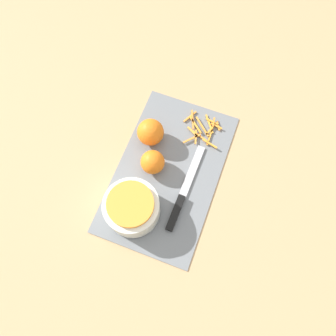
{
  "coord_description": "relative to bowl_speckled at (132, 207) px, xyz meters",
  "views": [
    {
      "loc": [
        -0.29,
        -0.11,
        0.88
      ],
      "look_at": [
        0.0,
        0.0,
        0.04
      ],
      "focal_mm": 35.0,
      "sensor_mm": 36.0,
      "label": 1
    }
  ],
  "objects": [
    {
      "name": "knife",
      "position": [
        0.07,
        -0.11,
        -0.04
      ],
      "size": [
        0.26,
        0.03,
        0.02
      ],
      "rotation": [
        0.0,
        0.0,
        -0.02
      ],
      "color": "black",
      "rests_on": "cutting_board"
    },
    {
      "name": "bowl_speckled",
      "position": [
        0.0,
        0.0,
        0.0
      ],
      "size": [
        0.15,
        0.15,
        0.09
      ],
      "color": "silver",
      "rests_on": "cutting_board"
    },
    {
      "name": "peel_pile",
      "position": [
        0.3,
        -0.1,
        -0.04
      ],
      "size": [
        0.12,
        0.12,
        0.01
      ],
      "color": "orange",
      "rests_on": "cutting_board"
    },
    {
      "name": "cutting_board",
      "position": [
        0.14,
        -0.05,
        -0.05
      ],
      "size": [
        0.47,
        0.28,
        0.01
      ],
      "color": "slate",
      "rests_on": "ground_plane"
    },
    {
      "name": "orange_left",
      "position": [
        0.14,
        -0.0,
        -0.01
      ],
      "size": [
        0.07,
        0.07,
        0.07
      ],
      "color": "orange",
      "rests_on": "cutting_board"
    },
    {
      "name": "orange_right",
      "position": [
        0.22,
        0.04,
        -0.0
      ],
      "size": [
        0.08,
        0.08,
        0.08
      ],
      "color": "orange",
      "rests_on": "cutting_board"
    },
    {
      "name": "ground_plane",
      "position": [
        0.14,
        -0.05,
        -0.05
      ],
      "size": [
        4.0,
        4.0,
        0.0
      ],
      "primitive_type": "plane",
      "color": "tan"
    }
  ]
}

